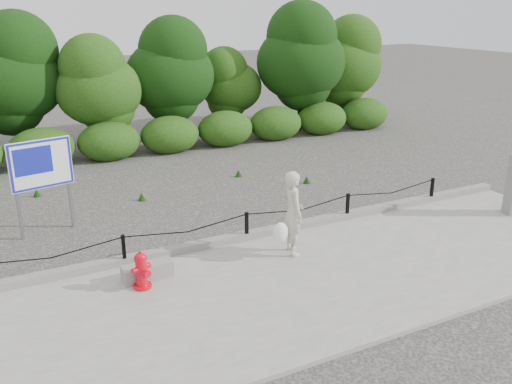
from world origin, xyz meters
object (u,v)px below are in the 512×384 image
at_px(pedestrian, 292,214).
at_px(concrete_block, 147,271).
at_px(fire_hydrant, 142,271).
at_px(advertising_sign, 41,169).

relative_size(pedestrian, concrete_block, 1.90).
xyz_separation_m(fire_hydrant, pedestrian, (2.93, 0.02, 0.49)).
bearing_deg(concrete_block, pedestrian, -5.37).
bearing_deg(pedestrian, fire_hydrant, 101.84).
bearing_deg(fire_hydrant, advertising_sign, 87.97).
distance_m(pedestrian, concrete_block, 2.86).
height_order(pedestrian, concrete_block, pedestrian).
relative_size(fire_hydrant, advertising_sign, 0.33).
bearing_deg(fire_hydrant, concrete_block, 39.22).
relative_size(fire_hydrant, pedestrian, 0.41).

